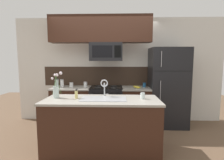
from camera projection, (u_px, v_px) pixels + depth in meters
The scene contains 21 objects.
ground_plane at pixel (104, 141), 3.37m from camera, with size 10.00×10.00×0.00m, color brown.
rear_partition at pixel (119, 70), 4.48m from camera, with size 5.20×0.10×2.60m, color silver.
splash_band at pixel (107, 76), 4.45m from camera, with size 3.21×0.01×0.48m, color #332319.
back_counter_left at pixel (72, 106), 4.24m from camera, with size 0.93×0.65×0.91m.
back_counter_right at pixel (136, 106), 4.19m from camera, with size 0.68×0.65×0.91m.
stove_range at pixel (106, 106), 4.21m from camera, with size 0.76×0.64×0.93m.
microwave at pixel (106, 52), 4.04m from camera, with size 0.74×0.40×0.42m.
upper_cabinet_band at pixel (100, 29), 3.96m from camera, with size 2.31×0.34×0.60m, color #381E14.
refrigerator at pixel (167, 87), 4.13m from camera, with size 0.85×0.74×1.84m.
storage_jar_tall at pixel (57, 83), 4.15m from camera, with size 0.09×0.09×0.21m.
storage_jar_medium at pixel (62, 83), 4.20m from camera, with size 0.09×0.09×0.18m.
storage_jar_short at pixel (71, 85), 4.21m from camera, with size 0.09×0.09×0.11m.
storage_jar_squat at pixel (85, 84), 4.20m from camera, with size 0.08×0.08×0.13m.
banana_bunch at pixel (137, 87), 4.08m from camera, with size 0.19×0.16×0.08m.
coffee_tin at pixel (144, 85), 4.18m from camera, with size 0.08×0.08×0.11m, color #1E5184.
island_counter at pixel (102, 125), 2.97m from camera, with size 1.92×0.77×0.91m.
kitchen_sink at pixel (103, 103), 2.92m from camera, with size 0.76×0.41×0.16m.
sink_faucet at pixel (104, 86), 3.10m from camera, with size 0.14×0.14×0.31m.
dish_soap_bottle at pixel (76, 94), 2.95m from camera, with size 0.06×0.05×0.16m.
spare_glass at pixel (143, 96), 2.92m from camera, with size 0.07×0.07×0.10m.
flower_vase at pixel (56, 90), 2.99m from camera, with size 0.20×0.13×0.45m.
Camera 1 is at (0.26, -3.21, 1.55)m, focal length 28.00 mm.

